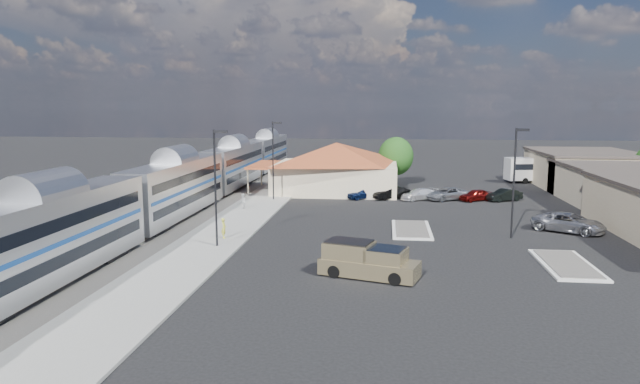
# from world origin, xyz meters

# --- Properties ---
(ground) EXTENTS (280.00, 280.00, 0.00)m
(ground) POSITION_xyz_m (0.00, 0.00, 0.00)
(ground) COLOR black
(ground) RESTS_ON ground
(railbed) EXTENTS (16.00, 100.00, 0.12)m
(railbed) POSITION_xyz_m (-21.00, 8.00, 0.06)
(railbed) COLOR #4C4944
(railbed) RESTS_ON ground
(platform) EXTENTS (5.50, 92.00, 0.18)m
(platform) POSITION_xyz_m (-12.00, 6.00, 0.09)
(platform) COLOR gray
(platform) RESTS_ON ground
(passenger_train) EXTENTS (3.00, 104.00, 5.55)m
(passenger_train) POSITION_xyz_m (-18.00, 4.42, 2.87)
(passenger_train) COLOR silver
(passenger_train) RESTS_ON ground
(freight_cars) EXTENTS (2.80, 46.00, 4.00)m
(freight_cars) POSITION_xyz_m (-24.00, 1.85, 1.93)
(freight_cars) COLOR black
(freight_cars) RESTS_ON ground
(station_depot) EXTENTS (18.35, 12.24, 6.20)m
(station_depot) POSITION_xyz_m (-4.56, 24.00, 3.13)
(station_depot) COLOR #BEB38B
(station_depot) RESTS_ON ground
(traffic_island_south) EXTENTS (3.30, 7.50, 0.21)m
(traffic_island_south) POSITION_xyz_m (4.00, 2.00, 0.10)
(traffic_island_south) COLOR silver
(traffic_island_south) RESTS_ON ground
(traffic_island_north) EXTENTS (3.30, 7.50, 0.21)m
(traffic_island_north) POSITION_xyz_m (14.00, -8.00, 0.10)
(traffic_island_north) COLOR silver
(traffic_island_north) RESTS_ON ground
(lamp_plat_s) EXTENTS (1.08, 0.25, 9.00)m
(lamp_plat_s) POSITION_xyz_m (-10.90, -6.00, 5.34)
(lamp_plat_s) COLOR black
(lamp_plat_s) RESTS_ON ground
(lamp_plat_n) EXTENTS (1.08, 0.25, 9.00)m
(lamp_plat_n) POSITION_xyz_m (-10.90, 16.00, 5.34)
(lamp_plat_n) COLOR black
(lamp_plat_n) RESTS_ON ground
(lamp_lot) EXTENTS (1.08, 0.25, 9.00)m
(lamp_lot) POSITION_xyz_m (12.10, 0.00, 5.34)
(lamp_lot) COLOR black
(lamp_lot) RESTS_ON ground
(tree_depot) EXTENTS (4.71, 4.71, 6.63)m
(tree_depot) POSITION_xyz_m (3.00, 30.00, 4.02)
(tree_depot) COLOR #382314
(tree_depot) RESTS_ON ground
(pickup_truck) EXTENTS (6.58, 3.94, 2.14)m
(pickup_truck) POSITION_xyz_m (0.76, -12.09, 1.01)
(pickup_truck) COLOR #96855C
(pickup_truck) RESTS_ON ground
(suv) EXTENTS (6.45, 5.49, 1.64)m
(suv) POSITION_xyz_m (17.38, 2.93, 0.82)
(suv) COLOR #A9ABB1
(suv) RESTS_ON ground
(coach_bus) EXTENTS (11.28, 4.65, 3.54)m
(coach_bus) POSITION_xyz_m (24.00, 36.00, 2.04)
(coach_bus) COLOR white
(coach_bus) RESTS_ON ground
(person_a) EXTENTS (0.51, 0.67, 1.66)m
(person_a) POSITION_xyz_m (-11.18, -3.48, 1.01)
(person_a) COLOR gold
(person_a) RESTS_ON platform
(person_b) EXTENTS (0.76, 0.89, 1.58)m
(person_b) POSITION_xyz_m (-12.94, 9.60, 0.97)
(person_b) COLOR silver
(person_b) RESTS_ON platform
(parked_car_a) EXTENTS (4.16, 3.46, 1.34)m
(parked_car_a) POSITION_xyz_m (-0.86, 18.56, 0.67)
(parked_car_a) COLOR #0E1D46
(parked_car_a) RESTS_ON ground
(parked_car_b) EXTENTS (4.61, 3.77, 1.48)m
(parked_car_b) POSITION_xyz_m (2.34, 18.86, 0.74)
(parked_car_b) COLOR black
(parked_car_b) RESTS_ON ground
(parked_car_c) EXTENTS (4.82, 3.98, 1.32)m
(parked_car_c) POSITION_xyz_m (5.54, 18.56, 0.66)
(parked_car_c) COLOR white
(parked_car_c) RESTS_ON ground
(parked_car_d) EXTENTS (5.73, 4.78, 1.46)m
(parked_car_d) POSITION_xyz_m (8.74, 18.86, 0.73)
(parked_car_d) COLOR #909498
(parked_car_d) RESTS_ON ground
(parked_car_e) EXTENTS (4.21, 3.45, 1.35)m
(parked_car_e) POSITION_xyz_m (11.94, 18.56, 0.68)
(parked_car_e) COLOR maroon
(parked_car_e) RESTS_ON ground
(parked_car_f) EXTENTS (4.40, 3.33, 1.39)m
(parked_car_f) POSITION_xyz_m (15.14, 18.86, 0.69)
(parked_car_f) COLOR black
(parked_car_f) RESTS_ON ground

